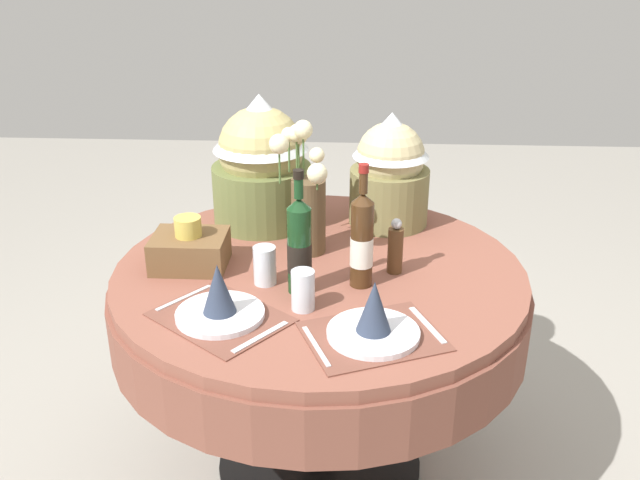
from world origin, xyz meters
name	(u,v)px	position (x,y,z in m)	size (l,w,h in m)	color
ground	(320,465)	(0.00, 0.00, 0.00)	(8.00, 8.00, 0.00)	#9E998E
dining_table	(319,308)	(0.00, 0.00, 0.64)	(1.29, 1.29, 0.78)	brown
place_setting_left	(219,303)	(-0.25, -0.32, 0.83)	(0.43, 0.42, 0.16)	brown
place_setting_right	(374,321)	(0.16, -0.39, 0.83)	(0.41, 0.37, 0.16)	brown
flower_vase	(306,195)	(-0.05, 0.12, 0.97)	(0.18, 0.24, 0.43)	brown
wine_bottle_left	(362,240)	(0.13, -0.10, 0.92)	(0.07, 0.07, 0.37)	#422814
wine_bottle_centre	(299,246)	(-0.05, -0.15, 0.92)	(0.07, 0.07, 0.37)	#143819
tumbler_near_right	(265,265)	(-0.15, -0.11, 0.84)	(0.07, 0.07, 0.12)	silver
tumbler_mid	(303,290)	(-0.03, -0.25, 0.84)	(0.07, 0.07, 0.12)	silver
pepper_mill	(395,248)	(0.23, -0.01, 0.86)	(0.05, 0.05, 0.18)	brown
gift_tub_back_left	(261,158)	(-0.22, 0.36, 1.02)	(0.34, 0.34, 0.46)	olive
gift_tub_back_right	(390,166)	(0.22, 0.37, 0.99)	(0.28, 0.28, 0.40)	olive
woven_basket_side_left	(190,249)	(-0.40, -0.01, 0.84)	(0.22, 0.18, 0.16)	brown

